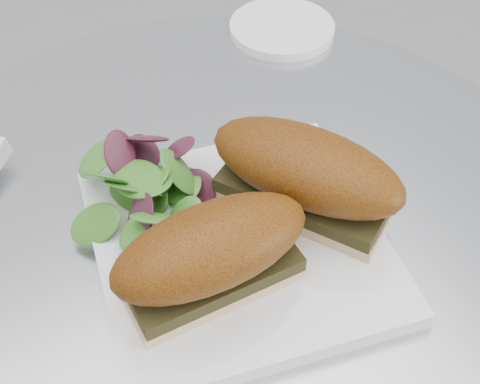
# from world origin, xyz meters

# --- Properties ---
(table) EXTENTS (0.70, 0.70, 0.73)m
(table) POSITION_xyz_m (0.00, 0.00, 0.49)
(table) COLOR #B1B4B9
(table) RESTS_ON ground
(plate) EXTENTS (0.29, 0.29, 0.02)m
(plate) POSITION_xyz_m (-0.00, -0.03, 0.74)
(plate) COLOR white
(plate) RESTS_ON table
(sandwich_left) EXTENTS (0.16, 0.08, 0.08)m
(sandwich_left) POSITION_xyz_m (-0.04, -0.07, 0.79)
(sandwich_left) COLOR tan
(sandwich_left) RESTS_ON plate
(sandwich_right) EXTENTS (0.16, 0.19, 0.08)m
(sandwich_right) POSITION_xyz_m (0.07, -0.03, 0.79)
(sandwich_right) COLOR tan
(sandwich_right) RESTS_ON plate
(salad) EXTENTS (0.12, 0.12, 0.05)m
(salad) POSITION_xyz_m (-0.06, 0.04, 0.77)
(salad) COLOR #3D842B
(salad) RESTS_ON plate
(saucer) EXTENTS (0.13, 0.13, 0.01)m
(saucer) POSITION_xyz_m (0.21, 0.24, 0.74)
(saucer) COLOR white
(saucer) RESTS_ON table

